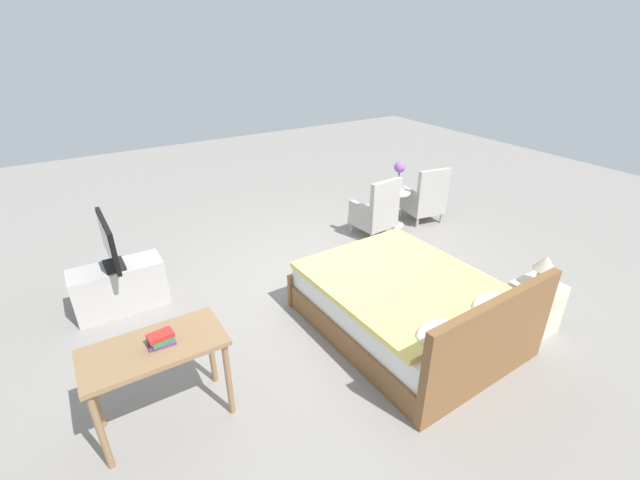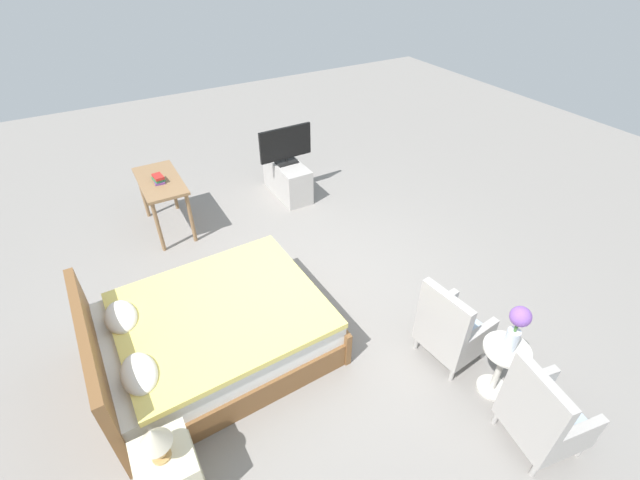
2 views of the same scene
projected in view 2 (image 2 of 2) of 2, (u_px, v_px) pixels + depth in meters
name	position (u px, v px, depth m)	size (l,w,h in m)	color
ground_plane	(308.00, 298.00, 4.93)	(16.00, 16.00, 0.00)	gray
bed	(211.00, 334.00, 4.12)	(1.69, 2.14, 0.96)	brown
armchair_by_window_left	(542.00, 415.00, 3.36)	(0.62, 0.62, 0.92)	#ADA8A3
armchair_by_window_right	(451.00, 330.00, 4.06)	(0.59, 0.59, 0.92)	#ADA8A3
side_table	(501.00, 364.00, 3.76)	(0.40, 0.40, 0.58)	beige
flower_vase	(517.00, 325.00, 3.46)	(0.17, 0.17, 0.48)	silver
nightstand	(171.00, 475.00, 3.09)	(0.44, 0.41, 0.56)	beige
table_lamp	(155.00, 440.00, 2.79)	(0.22, 0.22, 0.33)	tan
tv_stand	(287.00, 178.00, 6.65)	(0.96, 0.40, 0.54)	#B7B2AD
tv_flatscreen	(286.00, 145.00, 6.32)	(0.21, 0.83, 0.56)	black
vanity_desk	(161.00, 187.00, 5.67)	(1.04, 0.52, 0.77)	#8E6B47
book_stack	(159.00, 179.00, 5.52)	(0.20, 0.15, 0.10)	#66387A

